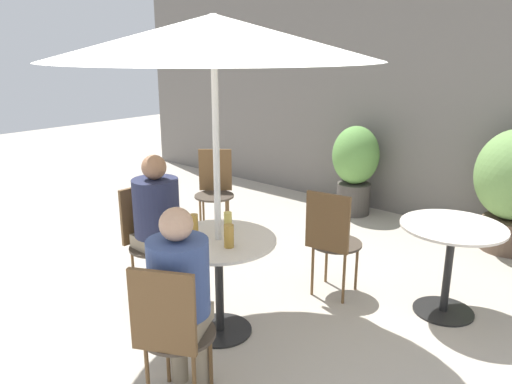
% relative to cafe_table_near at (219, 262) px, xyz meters
% --- Properties ---
extents(ground_plane, '(20.00, 20.00, 0.00)m').
position_rel_cafe_table_near_xyz_m(ground_plane, '(0.22, -0.16, -0.55)').
color(ground_plane, '#B2A899').
extents(storefront_wall, '(10.00, 0.06, 3.00)m').
position_rel_cafe_table_near_xyz_m(storefront_wall, '(0.22, 3.35, 0.95)').
color(storefront_wall, slate).
rests_on(storefront_wall, ground_plane).
extents(cafe_table_near, '(0.81, 0.81, 0.72)m').
position_rel_cafe_table_near_xyz_m(cafe_table_near, '(0.00, 0.00, 0.00)').
color(cafe_table_near, black).
rests_on(cafe_table_near, ground_plane).
extents(cafe_table_far, '(0.77, 0.77, 0.72)m').
position_rel_cafe_table_near_xyz_m(cafe_table_far, '(1.13, 1.34, -0.01)').
color(cafe_table_far, black).
rests_on(cafe_table_far, ground_plane).
extents(bistro_chair_0, '(0.43, 0.43, 0.92)m').
position_rel_cafe_table_near_xyz_m(bistro_chair_0, '(-0.86, 0.04, -0.00)').
color(bistro_chair_0, '#42382D').
rests_on(bistro_chair_0, ground_plane).
extents(bistro_chair_1, '(0.47, 0.48, 0.92)m').
position_rel_cafe_table_near_xyz_m(bistro_chair_1, '(0.39, -0.76, -0.00)').
color(bistro_chair_1, '#42382D').
rests_on(bistro_chair_1, ground_plane).
extents(bistro_chair_3, '(0.49, 0.49, 0.92)m').
position_rel_cafe_table_near_xyz_m(bistro_chair_3, '(-1.48, 1.42, -0.00)').
color(bistro_chair_3, '#42382D').
rests_on(bistro_chair_3, ground_plane).
extents(bistro_chair_4, '(0.43, 0.45, 0.92)m').
position_rel_cafe_table_near_xyz_m(bistro_chair_4, '(0.32, 0.96, -0.00)').
color(bistro_chair_4, '#42382D').
rests_on(bistro_chair_4, ground_plane).
extents(seated_person_0, '(0.37, 0.36, 1.21)m').
position_rel_cafe_table_near_xyz_m(seated_person_0, '(-0.70, 0.03, 0.17)').
color(seated_person_0, gray).
rests_on(seated_person_0, ground_plane).
extents(seated_person_1, '(0.41, 0.43, 1.18)m').
position_rel_cafe_table_near_xyz_m(seated_person_1, '(0.32, -0.62, 0.15)').
color(seated_person_1, gray).
rests_on(seated_person_1, ground_plane).
extents(beer_glass_0, '(0.06, 0.06, 0.14)m').
position_rel_cafe_table_near_xyz_m(beer_glass_0, '(-0.06, 0.16, 0.25)').
color(beer_glass_0, '#DBC65B').
rests_on(beer_glass_0, cafe_table_near).
extents(beer_glass_1, '(0.06, 0.06, 0.18)m').
position_rel_cafe_table_near_xyz_m(beer_glass_1, '(-0.13, -0.11, 0.27)').
color(beer_glass_1, '#B28433').
rests_on(beer_glass_1, cafe_table_near).
extents(beer_glass_2, '(0.07, 0.07, 0.16)m').
position_rel_cafe_table_near_xyz_m(beer_glass_2, '(0.16, -0.05, 0.26)').
color(beer_glass_2, '#B28433').
rests_on(beer_glass_2, cafe_table_near).
extents(potted_plant_0, '(0.56, 0.56, 1.09)m').
position_rel_cafe_table_near_xyz_m(potted_plant_0, '(-0.64, 2.98, 0.07)').
color(potted_plant_0, '#47423D').
rests_on(potted_plant_0, ground_plane).
extents(umbrella, '(2.11, 2.11, 2.20)m').
position_rel_cafe_table_near_xyz_m(umbrella, '(0.00, -0.00, 1.51)').
color(umbrella, silver).
rests_on(umbrella, ground_plane).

